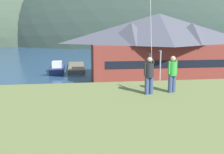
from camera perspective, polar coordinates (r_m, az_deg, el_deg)
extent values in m
plane|color=#66604C|center=(23.23, 3.31, -12.79)|extent=(600.00, 600.00, 0.00)
cube|color=gray|center=(27.78, 1.39, -8.50)|extent=(40.00, 20.00, 0.10)
cube|color=navy|center=(81.45, -4.52, 4.75)|extent=(360.00, 84.00, 0.03)
ellipsoid|color=#42513D|center=(142.77, -16.87, 7.18)|extent=(136.39, 64.77, 55.21)
ellipsoid|color=#2D3D33|center=(134.52, 3.52, 7.41)|extent=(116.43, 60.31, 80.26)
ellipsoid|color=#2D3D33|center=(132.60, 4.54, 7.34)|extent=(125.59, 69.87, 69.33)
cube|color=brown|center=(46.27, 9.57, 3.29)|extent=(22.17, 10.97, 6.14)
cube|color=black|center=(41.20, 11.59, 2.65)|extent=(18.67, 0.43, 1.10)
pyramid|color=#4C4C56|center=(45.83, 9.80, 10.04)|extent=(23.51, 12.05, 4.75)
pyramid|color=#4C4C56|center=(42.93, 4.02, 9.17)|extent=(5.91, 5.91, 3.32)
pyramid|color=#4C4C56|center=(45.74, 16.45, 8.87)|extent=(5.91, 5.91, 3.32)
cube|color=#70604C|center=(56.54, -7.49, 2.04)|extent=(3.20, 11.40, 0.70)
cube|color=navy|center=(53.67, -11.38, 1.51)|extent=(2.63, 8.00, 0.90)
cube|color=navy|center=(53.58, -11.40, 2.07)|extent=(2.55, 7.76, 0.16)
cube|color=silver|center=(52.89, -11.47, 2.64)|extent=(1.81, 2.41, 1.10)
cube|color=#236633|center=(23.13, 3.03, -10.69)|extent=(4.21, 1.83, 0.80)
cube|color=#1E562B|center=(22.84, 2.68, -8.96)|extent=(2.11, 1.61, 0.70)
cube|color=black|center=(22.85, 2.68, -9.05)|extent=(2.15, 1.65, 0.32)
cylinder|color=black|center=(22.73, 6.90, -12.27)|extent=(0.64, 0.22, 0.64)
cylinder|color=black|center=(24.38, 5.86, -10.56)|extent=(0.64, 0.22, 0.64)
cylinder|color=black|center=(22.27, -0.11, -12.70)|extent=(0.64, 0.22, 0.64)
cylinder|color=black|center=(23.95, -0.65, -10.91)|extent=(0.64, 0.22, 0.64)
cube|color=navy|center=(22.11, -8.98, -11.91)|extent=(4.21, 1.83, 0.80)
cube|color=navy|center=(21.83, -9.44, -10.11)|extent=(2.11, 1.62, 0.70)
cube|color=black|center=(21.84, -9.44, -10.19)|extent=(2.16, 1.65, 0.32)
cylinder|color=black|center=(21.44, -5.23, -13.75)|extent=(0.64, 0.23, 0.64)
cylinder|color=black|center=(23.11, -5.45, -11.82)|extent=(0.64, 0.23, 0.64)
cylinder|color=black|center=(21.52, -12.73, -13.91)|extent=(0.64, 0.23, 0.64)
cylinder|color=black|center=(23.19, -12.35, -11.97)|extent=(0.64, 0.23, 0.64)
cube|color=#9EA3A8|center=(29.59, 5.85, -5.72)|extent=(4.32, 2.10, 0.80)
cube|color=gray|center=(29.40, 6.17, -4.32)|extent=(2.21, 1.75, 0.70)
cube|color=black|center=(29.41, 6.17, -4.38)|extent=(2.25, 1.78, 0.32)
cylinder|color=black|center=(30.40, 3.01, -5.99)|extent=(0.65, 0.27, 0.64)
cylinder|color=black|center=(28.66, 3.40, -7.09)|extent=(0.65, 0.27, 0.64)
cylinder|color=black|center=(30.81, 8.09, -5.86)|extent=(0.65, 0.27, 0.64)
cylinder|color=black|center=(29.10, 8.79, -6.93)|extent=(0.65, 0.27, 0.64)
cube|color=navy|center=(29.91, -13.27, -5.78)|extent=(4.24, 1.89, 0.80)
cube|color=navy|center=(29.72, -13.63, -4.41)|extent=(2.14, 1.65, 0.70)
cube|color=black|center=(29.72, -13.62, -4.47)|extent=(2.18, 1.68, 0.32)
cylinder|color=black|center=(29.07, -10.67, -7.01)|extent=(0.64, 0.23, 0.64)
cylinder|color=black|center=(30.82, -10.57, -5.93)|extent=(0.64, 0.23, 0.64)
cylinder|color=black|center=(29.31, -16.05, -7.11)|extent=(0.64, 0.23, 0.64)
cylinder|color=black|center=(31.05, -15.63, -6.04)|extent=(0.64, 0.23, 0.64)
cube|color=#9EA3A8|center=(32.14, 21.60, -5.09)|extent=(4.31, 2.06, 0.80)
cube|color=gray|center=(31.88, 21.45, -3.81)|extent=(2.20, 1.73, 0.70)
cube|color=black|center=(31.89, 21.45, -3.87)|extent=(2.24, 1.77, 0.32)
cylinder|color=black|center=(30.90, 19.96, -6.40)|extent=(0.65, 0.26, 0.64)
cylinder|color=black|center=(32.51, 18.67, -5.43)|extent=(0.65, 0.26, 0.64)
cube|color=slate|center=(23.17, -22.23, -11.54)|extent=(4.34, 2.16, 0.80)
cylinder|color=black|center=(22.11, -19.53, -13.60)|extent=(0.66, 0.27, 0.64)
cylinder|color=black|center=(23.71, -18.23, -11.76)|extent=(0.66, 0.27, 0.64)
cube|color=silver|center=(23.86, 14.54, -10.35)|extent=(4.25, 1.93, 0.80)
cube|color=beige|center=(23.65, 14.98, -8.63)|extent=(2.15, 1.66, 0.70)
cube|color=black|center=(23.66, 14.97, -8.71)|extent=(2.19, 1.70, 0.32)
cylinder|color=black|center=(24.40, 10.68, -10.68)|extent=(0.65, 0.24, 0.64)
cylinder|color=black|center=(22.79, 11.99, -12.38)|extent=(0.65, 0.24, 0.64)
cylinder|color=black|center=(25.28, 16.73, -10.18)|extent=(0.65, 0.24, 0.64)
cylinder|color=black|center=(23.73, 18.42, -11.75)|extent=(0.65, 0.24, 0.64)
cube|color=navy|center=(28.62, -3.76, -6.28)|extent=(4.32, 2.11, 0.80)
cube|color=navy|center=(28.40, -3.48, -4.84)|extent=(2.21, 1.75, 0.70)
cube|color=black|center=(28.41, -3.48, -4.90)|extent=(2.26, 1.79, 0.32)
cylinder|color=black|center=(29.67, -6.38, -6.49)|extent=(0.65, 0.27, 0.64)
cylinder|color=black|center=(27.93, -6.60, -7.65)|extent=(0.65, 0.27, 0.64)
cylinder|color=black|center=(29.63, -1.07, -6.44)|extent=(0.65, 0.27, 0.64)
cylinder|color=black|center=(27.89, -0.94, -7.61)|extent=(0.65, 0.27, 0.64)
cylinder|color=#ADADB2|center=(33.45, 10.02, 0.28)|extent=(0.16, 0.16, 6.08)
cube|color=#4C4C51|center=(33.34, 10.01, 5.36)|extent=(0.24, 0.70, 0.20)
cylinder|color=#384770|center=(12.63, 7.32, -1.83)|extent=(0.20, 0.20, 0.82)
cylinder|color=#384770|center=(12.73, 8.20, -1.75)|extent=(0.20, 0.20, 0.82)
cylinder|color=#232328|center=(12.54, 7.85, 1.46)|extent=(0.40, 0.40, 0.64)
sphere|color=tan|center=(12.46, 7.91, 3.63)|extent=(0.24, 0.24, 0.24)
cylinder|color=#232328|center=(12.70, 8.25, 3.86)|extent=(0.23, 0.57, 0.43)
cylinder|color=#232328|center=(12.42, 6.96, 1.72)|extent=(0.11, 0.11, 0.60)
cylinder|color=#384770|center=(13.15, 12.11, -1.47)|extent=(0.20, 0.20, 0.82)
cylinder|color=#384770|center=(13.30, 12.80, -1.35)|extent=(0.20, 0.20, 0.82)
cylinder|color=green|center=(13.09, 12.60, 1.71)|extent=(0.40, 0.40, 0.64)
sphere|color=tan|center=(13.01, 12.69, 3.79)|extent=(0.24, 0.24, 0.24)
cylinder|color=green|center=(12.92, 11.90, 1.93)|extent=(0.11, 0.11, 0.60)
cylinder|color=green|center=(13.23, 13.30, 2.09)|extent=(0.11, 0.11, 0.60)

